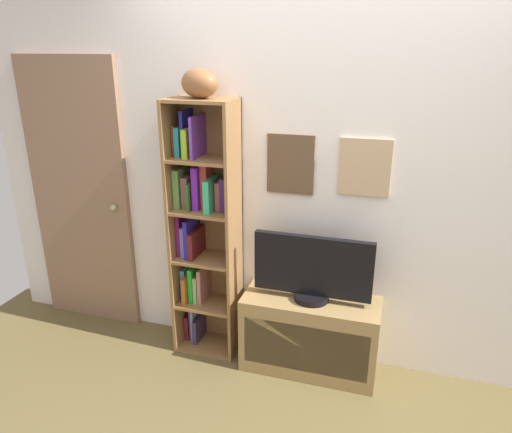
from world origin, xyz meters
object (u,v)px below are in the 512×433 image
(television, at_px, (313,270))
(football, at_px, (199,83))
(bookshelf, at_px, (202,228))
(door, at_px, (80,197))
(tv_stand, at_px, (310,334))

(television, bearing_deg, football, 177.27)
(bookshelf, height_order, football, football)
(door, bearing_deg, tv_stand, -4.97)
(television, bearing_deg, door, 175.07)
(football, xyz_separation_m, television, (0.72, -0.03, -1.09))
(football, distance_m, door, 1.33)
(bookshelf, xyz_separation_m, television, (0.76, -0.06, -0.17))
(tv_stand, relative_size, door, 0.44)
(tv_stand, distance_m, door, 1.90)
(bookshelf, xyz_separation_m, tv_stand, (0.76, -0.07, -0.64))
(football, relative_size, door, 0.13)
(television, bearing_deg, bookshelf, 175.11)
(tv_stand, bearing_deg, football, 177.19)
(television, height_order, door, door)
(tv_stand, bearing_deg, door, 175.03)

